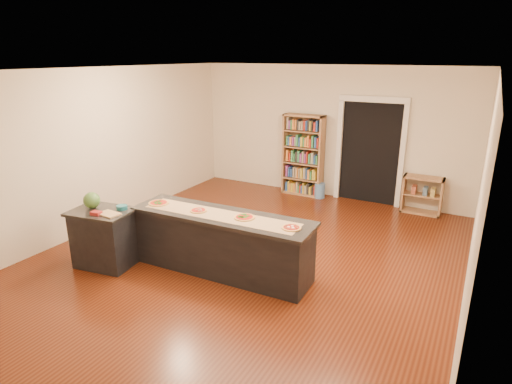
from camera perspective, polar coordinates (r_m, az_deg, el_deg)
The scene contains 16 objects.
room at distance 6.23m, azimuth -0.88°, elevation 3.00°, with size 6.00×7.00×2.80m.
doorway at distance 9.13m, azimuth 15.00°, elevation 5.94°, with size 1.40×0.09×2.21m.
kitchen_island at distance 6.14m, azimuth -4.55°, elevation -6.81°, with size 2.66×0.72×0.88m.
side_counter at distance 6.69m, azimuth -19.58°, elevation -5.75°, with size 0.87×0.64×0.86m.
bookshelf at distance 9.45m, azimuth 6.29°, elevation 4.89°, with size 0.89×0.32×1.77m, color #A57850.
low_shelf at distance 8.98m, azimuth 21.27°, elevation -0.38°, with size 0.74×0.32×0.74m, color #A57850.
waste_bin at distance 9.42m, azimuth 8.48°, elevation 0.19°, with size 0.22×0.22×0.33m, color #527DB7.
kraft_paper at distance 5.95m, azimuth -4.80°, elevation -3.08°, with size 2.31×0.42×0.00m, color #94794C.
watermelon at distance 6.64m, azimuth -21.06°, elevation -1.04°, with size 0.24×0.24×0.24m, color #144214.
cutting_board at distance 6.33m, azimuth -19.01°, elevation -2.79°, with size 0.30×0.20×0.02m, color tan.
package_red at distance 6.38m, azimuth -20.53°, elevation -2.65°, with size 0.14×0.10×0.05m, color maroon.
package_teal at distance 6.48m, azimuth -17.45°, elevation -1.97°, with size 0.16×0.16×0.06m, color #195966.
pizza_a at distance 6.52m, azimuth -12.85°, elevation -1.44°, with size 0.28×0.28×0.02m.
pizza_b at distance 6.12m, azimuth -7.69°, elevation -2.45°, with size 0.25×0.25×0.02m.
pizza_c at distance 5.82m, azimuth -1.56°, elevation -3.39°, with size 0.29×0.29×0.02m.
pizza_d at distance 5.50m, azimuth 4.74°, elevation -4.76°, with size 0.26×0.26×0.02m.
Camera 1 is at (2.96, -5.24, 3.01)m, focal length 30.00 mm.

